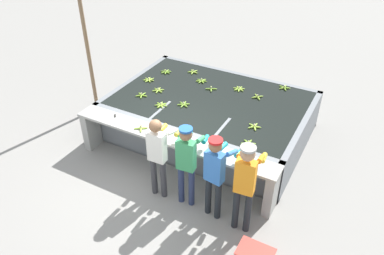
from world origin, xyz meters
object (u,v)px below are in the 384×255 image
banana_bunch_floating_7 (257,97)px  banana_bunch_floating_12 (239,89)px  worker_1 (187,159)px  knife_0 (115,118)px  worker_2 (215,170)px  banana_bunch_floating_3 (161,105)px  banana_bunch_floating_11 (166,72)px  banana_bunch_ledge_0 (246,160)px  banana_bunch_floating_13 (193,72)px  support_post_left (88,50)px  banana_bunch_floating_0 (284,88)px  banana_bunch_floating_2 (149,80)px  banana_bunch_floating_9 (141,95)px  banana_bunch_floating_1 (201,81)px  banana_bunch_floating_8 (248,144)px  worker_0 (158,151)px  banana_bunch_floating_5 (254,127)px  banana_bunch_floating_4 (158,90)px  worker_3 (245,180)px  banana_bunch_floating_10 (184,104)px  banana_bunch_floating_6 (211,89)px  banana_bunch_ledge_1 (141,128)px

banana_bunch_floating_7 → banana_bunch_floating_12: size_ratio=0.82×
worker_1 → knife_0: bearing=164.9°
worker_2 → banana_bunch_floating_3: bearing=144.0°
banana_bunch_floating_11 → banana_bunch_ledge_0: bearing=-36.7°
banana_bunch_floating_13 → banana_bunch_ledge_0: banana_bunch_ledge_0 is taller
support_post_left → worker_1: bearing=-25.7°
banana_bunch_floating_0 → banana_bunch_floating_2: 3.18m
worker_2 → banana_bunch_floating_9: 3.02m
banana_bunch_floating_1 → banana_bunch_floating_8: 2.62m
worker_0 → banana_bunch_floating_5: 2.00m
banana_bunch_floating_4 → banana_bunch_floating_11: bearing=111.4°
banana_bunch_floating_3 → banana_bunch_floating_4: 0.66m
worker_3 → banana_bunch_floating_5: (-0.47, 1.66, -0.13)m
worker_1 → banana_bunch_floating_7: bearing=84.2°
banana_bunch_floating_5 → banana_bunch_floating_13: 2.70m
banana_bunch_floating_5 → banana_bunch_floating_10: 1.63m
banana_bunch_floating_2 → banana_bunch_floating_6: bearing=11.5°
banana_bunch_ledge_1 → banana_bunch_floating_10: bearing=76.8°
banana_bunch_ledge_0 → worker_1: bearing=-148.9°
banana_bunch_floating_6 → banana_bunch_floating_13: (-0.78, 0.58, -0.00)m
banana_bunch_floating_8 → support_post_left: bearing=170.2°
worker_3 → worker_1: bearing=175.0°
banana_bunch_floating_4 → banana_bunch_floating_6: bearing=31.7°
banana_bunch_floating_0 → banana_bunch_floating_11: same height
banana_bunch_floating_0 → banana_bunch_floating_2: size_ratio=0.99×
banana_bunch_floating_1 → banana_bunch_ledge_1: banana_bunch_ledge_1 is taller
banana_bunch_floating_4 → banana_bunch_floating_12: same height
banana_bunch_floating_11 → support_post_left: bearing=-144.0°
banana_bunch_floating_5 → banana_bunch_floating_9: (-2.65, -0.03, 0.00)m
worker_0 → worker_3: bearing=-1.5°
banana_bunch_floating_13 → banana_bunch_floating_1: bearing=-39.0°
banana_bunch_floating_8 → banana_bunch_floating_9: same height
worker_1 → banana_bunch_floating_1: worker_1 is taller
banana_bunch_floating_0 → banana_bunch_floating_6: (-1.46, -0.85, 0.00)m
banana_bunch_floating_4 → banana_bunch_floating_12: (1.59, 0.94, -0.00)m
banana_bunch_floating_6 → banana_bunch_floating_11: size_ratio=0.95×
worker_1 → banana_bunch_floating_13: worker_1 is taller
worker_0 → banana_bunch_floating_13: (-1.02, 3.17, -0.06)m
banana_bunch_floating_13 → banana_bunch_floating_12: bearing=-11.5°
banana_bunch_floating_6 → banana_bunch_floating_9: (-1.23, -1.01, -0.00)m
banana_bunch_floating_5 → banana_bunch_floating_8: bearing=-79.7°
worker_0 → banana_bunch_floating_1: (-0.62, 2.85, -0.06)m
worker_1 → banana_bunch_floating_0: 3.46m
worker_3 → banana_bunch_floating_0: worker_3 is taller
banana_bunch_floating_5 → banana_bunch_ledge_1: size_ratio=1.11×
banana_bunch_floating_9 → banana_bunch_floating_10: same height
banana_bunch_floating_5 → worker_1: bearing=-112.0°
banana_bunch_floating_12 → banana_bunch_floating_5: bearing=-56.3°
worker_1 → worker_3: worker_3 is taller
banana_bunch_floating_6 → banana_bunch_ledge_0: size_ratio=0.94×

